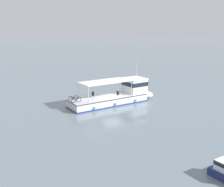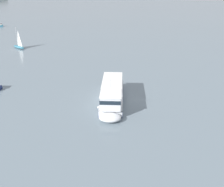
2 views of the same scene
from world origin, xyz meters
The scene contains 2 objects.
ground_plane centered at (0.00, 0.00, 0.00)m, with size 400.00×400.00×0.00m, color slate.
ferry_main centered at (-1.10, -0.67, 1.01)m, with size 13.03×4.99×5.32m.
Camera 1 is at (14.65, 31.85, 10.20)m, focal length 43.97 mm.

